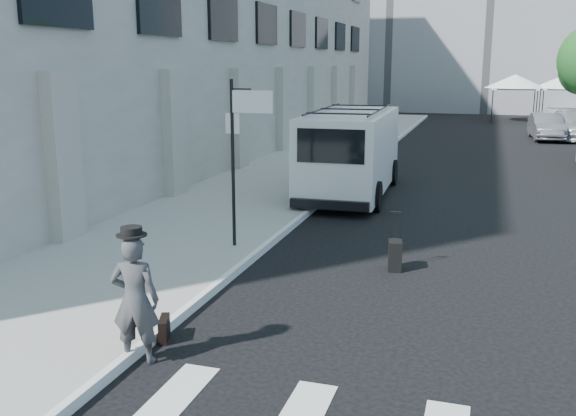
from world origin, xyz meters
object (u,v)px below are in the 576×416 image
Objects in this scene: parked_car_b at (546,127)px; parked_car_c at (574,124)px; suitcase at (395,255)px; briefcase at (164,329)px; businessman at (135,300)px; cargo_van at (351,152)px.

parked_car_c is at bearing 24.84° from parked_car_b.
parked_car_c is (5.94, 25.00, 0.47)m from suitcase.
parked_car_c reaches higher than briefcase.
businessman is at bearing -113.54° from parked_car_c.
parked_car_c reaches higher than parked_car_b.
parked_car_c is at bearing 52.90° from briefcase.
suitcase is (2.76, 5.02, -0.59)m from businessman.
cargo_van is 19.75m from parked_car_c.
cargo_van is 18.47m from parked_car_b.
cargo_van reaches higher than parked_car_b.
cargo_van is at bearing 98.18° from suitcase.
parked_car_c is (8.31, 17.91, -0.53)m from cargo_van.
briefcase is 0.39× the size of suitcase.
suitcase is at bearing -104.34° from parked_car_b.
cargo_van is at bearing -122.26° from parked_car_c.
parked_car_b reaches higher than suitcase.
parked_car_b is at bearing -158.75° from parked_car_c.
parked_car_c is (8.70, 30.02, -0.12)m from businessman.
parked_car_b is (7.26, 28.49, 0.51)m from briefcase.
suitcase is 25.70m from parked_car_c.
briefcase is at bearing -93.98° from cargo_van.
briefcase is 29.41m from parked_car_b.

